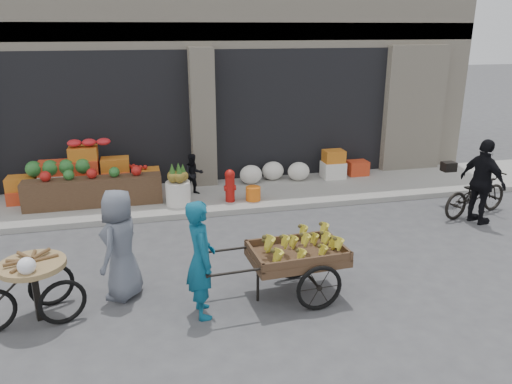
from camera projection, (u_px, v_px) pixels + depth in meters
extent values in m
plane|color=#424244|center=(251.00, 287.00, 7.46)|extent=(80.00, 80.00, 0.00)
cube|color=gray|center=(210.00, 197.00, 11.23)|extent=(18.00, 2.20, 0.12)
cube|color=beige|center=(185.00, 35.00, 13.93)|extent=(14.00, 6.00, 7.00)
cube|color=gray|center=(198.00, 32.00, 11.27)|extent=(14.00, 0.30, 0.40)
cube|color=black|center=(94.00, 116.00, 11.93)|extent=(4.40, 1.60, 3.10)
cube|color=black|center=(292.00, 109.00, 13.02)|extent=(4.40, 1.60, 3.10)
cube|color=beige|center=(202.00, 118.00, 11.69)|extent=(0.55, 0.80, 3.22)
cube|color=brown|center=(94.00, 192.00, 10.43)|extent=(2.80, 0.45, 0.60)
sphere|color=#1E5923|center=(59.00, 167.00, 10.60)|extent=(0.34, 0.34, 0.34)
cylinder|color=silver|center=(178.00, 193.00, 10.50)|extent=(0.52, 0.52, 0.50)
cylinder|color=#A5140F|center=(230.00, 189.00, 10.69)|extent=(0.20, 0.20, 0.56)
sphere|color=#A5140F|center=(230.00, 174.00, 10.59)|extent=(0.22, 0.22, 0.22)
cylinder|color=orange|center=(253.00, 194.00, 10.80)|extent=(0.32, 0.32, 0.30)
ellipsoid|color=silver|center=(275.00, 173.00, 12.06)|extent=(1.70, 0.60, 0.44)
imported|color=black|center=(193.00, 174.00, 11.08)|extent=(0.51, 0.43, 0.93)
cube|color=brown|center=(297.00, 257.00, 7.06)|extent=(1.37, 0.94, 0.12)
torus|color=black|center=(319.00, 288.00, 6.76)|extent=(0.67, 0.10, 0.66)
torus|color=black|center=(294.00, 259.00, 7.61)|extent=(0.67, 0.10, 0.66)
cylinder|color=black|center=(258.00, 283.00, 7.00)|extent=(0.04, 0.04, 0.55)
imported|color=#0E516D|center=(201.00, 259.00, 6.52)|extent=(0.43, 0.62, 1.62)
cylinder|color=#9E7F51|center=(32.00, 265.00, 6.38)|extent=(1.09, 1.09, 0.07)
cube|color=black|center=(36.00, 293.00, 6.51)|extent=(0.10, 0.10, 0.80)
torus|color=black|center=(63.00, 302.00, 6.45)|extent=(0.60, 0.28, 0.62)
torus|color=black|center=(52.00, 285.00, 6.89)|extent=(0.60, 0.28, 0.62)
imported|color=slate|center=(121.00, 244.00, 6.98)|extent=(0.81, 0.93, 1.61)
imported|color=black|center=(476.00, 194.00, 10.20)|extent=(1.81, 1.02, 0.90)
imported|color=black|center=(483.00, 182.00, 9.66)|extent=(0.65, 1.06, 1.68)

